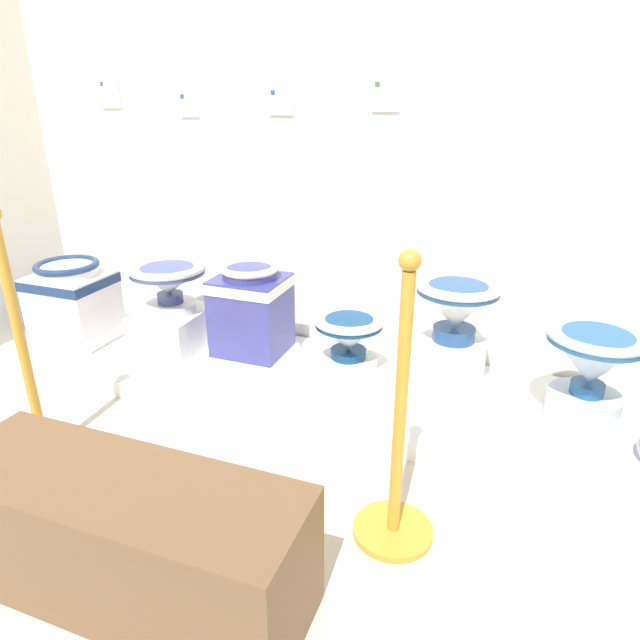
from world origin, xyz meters
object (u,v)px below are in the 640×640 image
object	(u,v)px
antique_toilet_central_ornate	(456,307)
stanchion_post_near_right	(397,466)
plinth_block_tall_cobalt	(348,374)
plinth_block_broad_patterned	(79,334)
info_placard_first	(109,93)
info_placard_fourth	(386,94)
antique_toilet_slender_white	(168,279)
stanchion_post_near_left	(32,391)
plinth_block_central_ornate	(450,371)
plinth_block_slender_white	(174,328)
plinth_block_leftmost	(254,355)
antique_toilet_broad_patterned	(72,294)
antique_toilet_leftmost	(251,306)
antique_toilet_tall_cobalt	(349,336)
antique_toilet_rightmost	(593,359)
museum_bench	(125,538)
decorative_vase_spare	(45,314)
info_placard_third	(281,101)
info_placard_second	(189,104)
plinth_block_rightmost	(582,414)

from	to	relation	value
antique_toilet_central_ornate	stanchion_post_near_right	bearing A→B (deg)	-92.98
plinth_block_tall_cobalt	stanchion_post_near_right	xyz separation A→B (m)	(0.43, -0.84, 0.17)
plinth_block_broad_patterned	antique_toilet_central_ornate	xyz separation A→B (m)	(2.03, 0.14, 0.39)
info_placard_first	info_placard_fourth	distance (m)	1.57
antique_toilet_slender_white	stanchion_post_near_left	xyz separation A→B (m)	(0.01, -0.95, -0.17)
plinth_block_central_ornate	antique_toilet_central_ornate	bearing A→B (deg)	90.00
plinth_block_slender_white	plinth_block_leftmost	distance (m)	0.49
antique_toilet_broad_patterned	antique_toilet_leftmost	size ratio (longest dim) A/B	0.86
antique_toilet_broad_patterned	plinth_block_tall_cobalt	size ratio (longest dim) A/B	1.13
antique_toilet_slender_white	stanchion_post_near_right	size ratio (longest dim) A/B	0.41
antique_toilet_tall_cobalt	plinth_block_central_ornate	bearing A→B (deg)	4.83
plinth_block_slender_white	antique_toilet_rightmost	xyz separation A→B (m)	(2.06, -0.05, 0.20)
info_placard_first	museum_bench	size ratio (longest dim) A/B	0.14
antique_toilet_central_ornate	decorative_vase_spare	bearing A→B (deg)	-178.87
info_placard_third	plinth_block_tall_cobalt	bearing A→B (deg)	-38.81
antique_toilet_tall_cobalt	info_placard_third	bearing A→B (deg)	141.19
plinth_block_leftmost	museum_bench	world-z (taller)	museum_bench
antique_toilet_broad_patterned	antique_toilet_tall_cobalt	bearing A→B (deg)	3.63
antique_toilet_leftmost	plinth_block_leftmost	bearing A→B (deg)	-116.57
plinth_block_leftmost	antique_toilet_leftmost	world-z (taller)	antique_toilet_leftmost
decorative_vase_spare	antique_toilet_leftmost	bearing A→B (deg)	1.54
info_placard_second	stanchion_post_near_left	world-z (taller)	info_placard_second
antique_toilet_slender_white	decorative_vase_spare	size ratio (longest dim) A/B	1.08
plinth_block_central_ornate	info_placard_third	bearing A→B (deg)	159.62
plinth_block_rightmost	stanchion_post_near_right	world-z (taller)	stanchion_post_near_right
antique_toilet_slender_white	info_placard_second	xyz separation A→B (m)	(-0.02, 0.37, 0.86)
plinth_block_slender_white	info_placard_first	xyz separation A→B (m)	(-0.53, 0.37, 1.19)
decorative_vase_spare	plinth_block_tall_cobalt	bearing A→B (deg)	0.19
plinth_block_slender_white	stanchion_post_near_left	bearing A→B (deg)	-89.43
antique_toilet_central_ornate	stanchion_post_near_right	size ratio (longest dim) A/B	0.38
info_placard_fourth	museum_bench	bearing A→B (deg)	-98.66
antique_toilet_leftmost	decorative_vase_spare	bearing A→B (deg)	-178.46
antique_toilet_broad_patterned	info_placard_fourth	size ratio (longest dim) A/B	2.73
antique_toilet_broad_patterned	stanchion_post_near_right	size ratio (longest dim) A/B	0.41
plinth_block_leftmost	plinth_block_tall_cobalt	bearing A→B (deg)	-3.28
antique_toilet_rightmost	info_placard_second	bearing A→B (deg)	168.68
antique_toilet_rightmost	info_placard_first	xyz separation A→B (m)	(-2.58, 0.42, 0.99)
antique_toilet_tall_cobalt	antique_toilet_rightmost	size ratio (longest dim) A/B	0.85
antique_toilet_tall_cobalt	stanchion_post_near_right	size ratio (longest dim) A/B	0.34
info_placard_fourth	plinth_block_leftmost	bearing A→B (deg)	-145.99
plinth_block_leftmost	antique_toilet_tall_cobalt	world-z (taller)	antique_toilet_tall_cobalt
info_placard_fourth	stanchion_post_near_left	world-z (taller)	info_placard_fourth
plinth_block_broad_patterned	antique_toilet_tall_cobalt	bearing A→B (deg)	3.63
info_placard_second	museum_bench	world-z (taller)	info_placard_second
antique_toilet_leftmost	plinth_block_central_ornate	size ratio (longest dim) A/B	1.26
antique_toilet_broad_patterned	plinth_block_rightmost	world-z (taller)	antique_toilet_broad_patterned
info_placard_second	decorative_vase_spare	bearing A→B (deg)	-154.16
info_placard_fourth	stanchion_post_near_right	size ratio (longest dim) A/B	0.15
plinth_block_broad_patterned	stanchion_post_near_right	xyz separation A→B (m)	(1.99, -0.74, 0.15)
antique_toilet_rightmost	plinth_block_rightmost	bearing A→B (deg)	45.00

